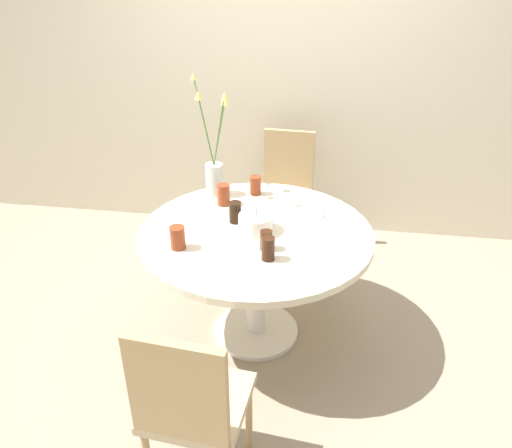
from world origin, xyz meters
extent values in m
plane|color=gray|center=(0.00, 0.00, 0.00)|extent=(16.00, 16.00, 0.00)
cube|color=beige|center=(0.00, 1.46, 1.30)|extent=(8.00, 0.05, 2.60)
cylinder|color=beige|center=(0.00, 0.00, 0.71)|extent=(1.30, 1.30, 0.04)
cylinder|color=silver|center=(0.00, 0.00, 0.36)|extent=(0.11, 0.11, 0.66)
cylinder|color=silver|center=(0.00, 0.00, 0.01)|extent=(0.52, 0.52, 0.03)
cube|color=tan|center=(0.06, 0.98, 0.45)|extent=(0.43, 0.43, 0.04)
cube|color=tan|center=(0.08, 1.16, 0.70)|extent=(0.38, 0.06, 0.46)
cylinder|color=tan|center=(-0.12, 0.82, 0.22)|extent=(0.03, 0.03, 0.43)
cylinder|color=tan|center=(0.22, 0.80, 0.22)|extent=(0.03, 0.03, 0.43)
cylinder|color=tan|center=(-0.10, 1.16, 0.22)|extent=(0.03, 0.03, 0.43)
cylinder|color=tan|center=(0.24, 1.14, 0.22)|extent=(0.03, 0.03, 0.43)
cube|color=tan|center=(-0.09, -0.98, 0.45)|extent=(0.44, 0.44, 0.04)
cube|color=tan|center=(-0.11, -1.16, 0.70)|extent=(0.38, 0.07, 0.46)
cylinder|color=tan|center=(0.09, -0.83, 0.22)|extent=(0.03, 0.03, 0.43)
cylinder|color=tan|center=(-0.25, -0.79, 0.22)|extent=(0.03, 0.03, 0.43)
cylinder|color=white|center=(0.00, 0.00, 0.78)|extent=(0.19, 0.19, 0.09)
cylinder|color=#E54C4C|center=(0.00, 0.00, 0.85)|extent=(0.01, 0.01, 0.04)
cylinder|color=silver|center=(-0.33, 0.43, 0.83)|extent=(0.11, 0.11, 0.20)
cylinder|color=#4C7538|center=(-0.40, 0.50, 1.18)|extent=(0.15, 0.16, 0.50)
cone|color=#EFCC66|center=(-0.47, 0.58, 1.43)|extent=(0.04, 0.04, 0.04)
cylinder|color=#4C7538|center=(-0.36, 0.40, 1.15)|extent=(0.07, 0.07, 0.44)
cone|color=#EFCC66|center=(-0.39, 0.37, 1.37)|extent=(0.04, 0.04, 0.05)
cylinder|color=#4C7538|center=(-0.27, 0.35, 1.16)|extent=(0.12, 0.15, 0.47)
cone|color=#EFCC66|center=(-0.22, 0.28, 1.39)|extent=(0.04, 0.04, 0.05)
cylinder|color=#4C7538|center=(-0.29, 0.46, 1.12)|extent=(0.08, 0.08, 0.39)
cone|color=#EFCC66|center=(-0.26, 0.49, 1.32)|extent=(0.05, 0.05, 0.06)
cylinder|color=white|center=(0.28, 0.24, 0.73)|extent=(0.18, 0.18, 0.01)
cylinder|color=#33190C|center=(0.08, -0.19, 0.78)|extent=(0.06, 0.06, 0.10)
cylinder|color=#33190C|center=(0.10, -0.28, 0.79)|extent=(0.07, 0.07, 0.12)
cylinder|color=black|center=(-0.13, 0.08, 0.79)|extent=(0.07, 0.07, 0.12)
cylinder|color=maroon|center=(-0.07, 0.47, 0.79)|extent=(0.07, 0.07, 0.12)
cylinder|color=maroon|center=(-0.37, -0.24, 0.79)|extent=(0.08, 0.08, 0.12)
cylinder|color=maroon|center=(-0.24, 0.29, 0.79)|extent=(0.08, 0.08, 0.13)
camera|label=1|loc=(0.36, -2.38, 2.09)|focal=35.00mm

